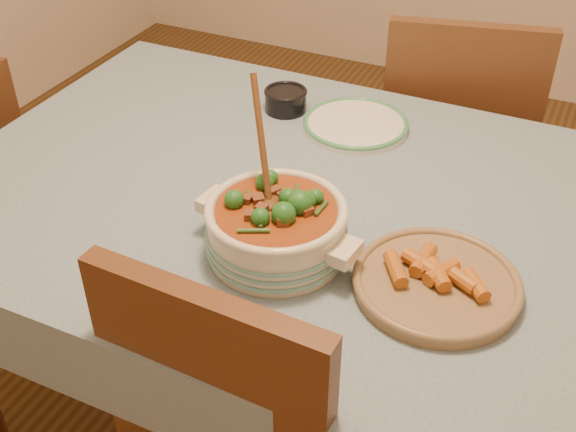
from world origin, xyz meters
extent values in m
plane|color=#422912|center=(0.00, 0.00, 0.00)|extent=(4.50, 4.50, 0.00)
cube|color=brown|center=(0.00, 0.00, 0.72)|extent=(1.60, 1.00, 0.05)
cube|color=#859DAD|center=(0.00, 0.00, 0.75)|extent=(1.68, 1.08, 0.01)
cylinder|color=brown|center=(-0.73, 0.43, 0.35)|extent=(0.07, 0.07, 0.70)
cylinder|color=beige|center=(-0.02, -0.20, 0.81)|extent=(0.29, 0.29, 0.10)
torus|color=beige|center=(-0.02, -0.20, 0.86)|extent=(0.27, 0.27, 0.02)
cube|color=beige|center=(0.13, -0.22, 0.82)|extent=(0.05, 0.07, 0.03)
cube|color=beige|center=(-0.16, -0.18, 0.82)|extent=(0.05, 0.07, 0.03)
cylinder|color=#993F16|center=(-0.02, -0.20, 0.85)|extent=(0.23, 0.23, 0.02)
cylinder|color=silver|center=(-0.05, 0.32, 0.76)|extent=(0.31, 0.31, 0.02)
torus|color=#429159|center=(-0.05, 0.32, 0.77)|extent=(0.26, 0.26, 0.01)
cylinder|color=black|center=(-0.24, 0.33, 0.78)|extent=(0.12, 0.12, 0.05)
torus|color=black|center=(-0.24, 0.33, 0.81)|extent=(0.11, 0.11, 0.01)
cylinder|color=black|center=(-0.24, 0.33, 0.80)|extent=(0.09, 0.09, 0.01)
cylinder|color=#7E6346|center=(0.29, -0.17, 0.77)|extent=(0.36, 0.36, 0.02)
torus|color=#7E6346|center=(0.29, -0.17, 0.78)|extent=(0.31, 0.31, 0.02)
cube|color=#55381A|center=(0.10, 0.85, 0.47)|extent=(0.52, 0.52, 0.04)
cube|color=#55381A|center=(0.14, 0.65, 0.70)|extent=(0.43, 0.14, 0.47)
cylinder|color=#55381A|center=(0.24, 1.07, 0.23)|extent=(0.04, 0.04, 0.47)
cylinder|color=#55381A|center=(-0.13, 0.99, 0.23)|extent=(0.04, 0.04, 0.47)
cylinder|color=#55381A|center=(0.32, 0.71, 0.23)|extent=(0.04, 0.04, 0.47)
cylinder|color=#55381A|center=(-0.04, 0.62, 0.23)|extent=(0.04, 0.04, 0.47)
cube|color=#55381A|center=(0.02, -0.51, 0.69)|extent=(0.43, 0.06, 0.46)
cylinder|color=#55381A|center=(-1.04, 0.15, 0.20)|extent=(0.04, 0.04, 0.41)
camera|label=1|loc=(0.46, -1.16, 1.65)|focal=45.00mm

